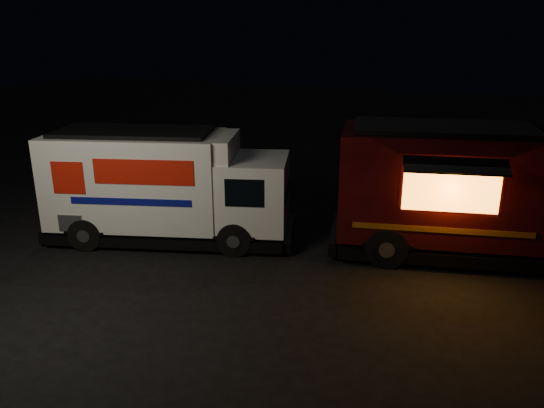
% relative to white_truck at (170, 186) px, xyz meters
% --- Properties ---
extents(ground, '(80.00, 80.00, 0.00)m').
position_rel_white_truck_xyz_m(ground, '(2.39, -1.52, -1.49)').
color(ground, black).
rests_on(ground, ground).
extents(white_truck, '(6.93, 4.24, 2.97)m').
position_rel_white_truck_xyz_m(white_truck, '(0.00, 0.00, 0.00)').
color(white_truck, silver).
rests_on(white_truck, ground).
extents(red_truck, '(7.42, 4.21, 3.26)m').
position_rel_white_truck_xyz_m(red_truck, '(7.48, 2.22, 0.14)').
color(red_truck, '#3B0A0C').
rests_on(red_truck, ground).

